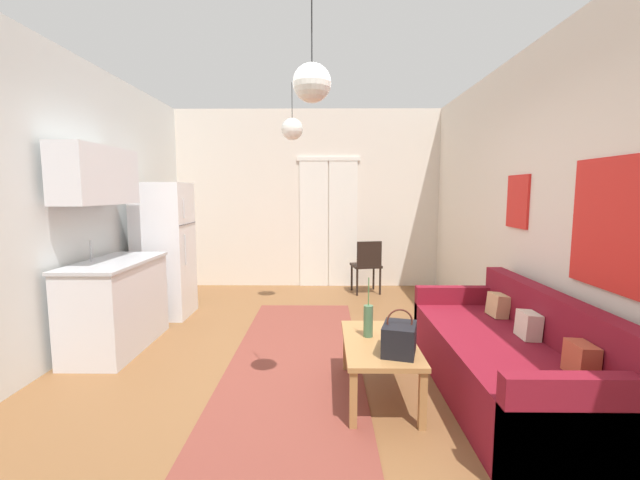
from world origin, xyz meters
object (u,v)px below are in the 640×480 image
refrigerator (164,250)px  pendant_lamp_near (312,83)px  couch (510,362)px  accent_chair (367,263)px  bamboo_vase (368,321)px  coffee_table (379,348)px  pendant_lamp_far (292,129)px  handbag (399,338)px

refrigerator → pendant_lamp_near: (1.93, -2.50, 1.38)m
couch → accent_chair: bearing=103.3°
bamboo_vase → pendant_lamp_near: size_ratio=0.59×
coffee_table → accent_chair: (0.23, 3.21, 0.09)m
couch → bamboo_vase: bamboo_vase is taller
coffee_table → bamboo_vase: 0.22m
couch → accent_chair: (-0.76, 3.22, 0.19)m
coffee_table → pendant_lamp_far: (-0.82, 2.17, 1.95)m
couch → handbag: size_ratio=6.25×
bamboo_vase → accent_chair: bearing=84.3°
refrigerator → pendant_lamp_far: size_ratio=2.42×
accent_chair → pendant_lamp_far: pendant_lamp_far is taller
handbag → coffee_table: bearing=113.4°
pendant_lamp_far → pendant_lamp_near: bearing=-83.0°
refrigerator → accent_chair: (2.66, 1.16, -0.37)m
couch → coffee_table: couch is taller
coffee_table → bamboo_vase: bamboo_vase is taller
refrigerator → pendant_lamp_near: size_ratio=2.12×
refrigerator → accent_chair: refrigerator is taller
bamboo_vase → handbag: 0.38m
refrigerator → pendant_lamp_far: 2.19m
handbag → accent_chair: (0.13, 3.45, -0.07)m
handbag → pendant_lamp_near: size_ratio=0.42×
accent_chair → pendant_lamp_near: pendant_lamp_near is taller
pendant_lamp_near → pendant_lamp_far: size_ratio=1.14×
couch → pendant_lamp_far: (-1.81, 2.18, 2.05)m
couch → handbag: (-0.89, -0.23, 0.26)m
bamboo_vase → handbag: bamboo_vase is taller
handbag → bamboo_vase: bearing=118.1°
accent_chair → pendant_lamp_far: 2.38m
coffee_table → accent_chair: 3.22m
pendant_lamp_near → coffee_table: bearing=41.8°
accent_chair → pendant_lamp_near: (-0.73, -3.66, 1.74)m
refrigerator → pendant_lamp_near: pendant_lamp_near is taller
pendant_lamp_far → accent_chair: bearing=44.8°
accent_chair → bamboo_vase: bearing=74.2°
pendant_lamp_near → handbag: bearing=18.6°
bamboo_vase → handbag: size_ratio=1.40×
couch → bamboo_vase: bearing=174.3°
refrigerator → pendant_lamp_near: 3.44m
accent_chair → pendant_lamp_near: size_ratio=1.04×
handbag → accent_chair: accent_chair is taller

